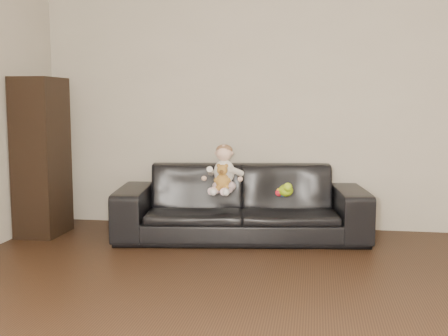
% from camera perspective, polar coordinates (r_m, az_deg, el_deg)
% --- Properties ---
extents(wall_back, '(5.00, 0.00, 5.00)m').
position_cam_1_polar(wall_back, '(5.47, 7.36, 7.43)').
color(wall_back, '#B9AF9C').
rests_on(wall_back, ground).
extents(sofa, '(2.32, 1.16, 0.65)m').
position_cam_1_polar(sofa, '(5.09, 1.75, -3.50)').
color(sofa, black).
rests_on(sofa, floor).
extents(cabinet, '(0.36, 0.50, 1.45)m').
position_cam_1_polar(cabinet, '(5.43, -18.04, 1.08)').
color(cabinet, black).
rests_on(cabinet, floor).
extents(shelf_item, '(0.18, 0.25, 0.28)m').
position_cam_1_polar(shelf_item, '(5.40, -17.98, 4.52)').
color(shelf_item, silver).
rests_on(shelf_item, cabinet).
extents(baby, '(0.32, 0.39, 0.43)m').
position_cam_1_polar(baby, '(4.95, -0.02, -0.37)').
color(baby, '#F5CFD8').
rests_on(baby, sofa).
extents(teddy_bear, '(0.12, 0.13, 0.22)m').
position_cam_1_polar(teddy_bear, '(4.82, -0.16, -0.94)').
color(teddy_bear, '#A6752F').
rests_on(teddy_bear, sofa).
extents(toy_green, '(0.18, 0.19, 0.10)m').
position_cam_1_polar(toy_green, '(4.80, 6.29, -2.28)').
color(toy_green, '#97C517').
rests_on(toy_green, sofa).
extents(toy_rattle, '(0.07, 0.07, 0.06)m').
position_cam_1_polar(toy_rattle, '(4.81, 5.58, -2.53)').
color(toy_rattle, red).
rests_on(toy_rattle, sofa).
extents(toy_blue_disc, '(0.11, 0.11, 0.01)m').
position_cam_1_polar(toy_blue_disc, '(4.85, 6.11, -2.73)').
color(toy_blue_disc, blue).
rests_on(toy_blue_disc, sofa).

